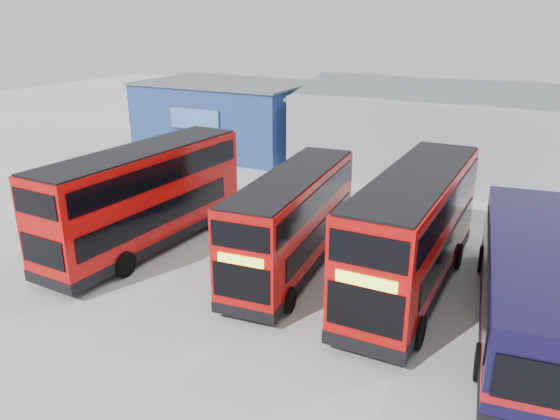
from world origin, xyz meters
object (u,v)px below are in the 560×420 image
object	(u,v)px
single_decker_blue	(528,287)
panel_van	(172,154)
office_block	(227,116)
double_decker_centre	(293,223)
double_decker_right	(413,234)
double_decker_left	(145,200)
maintenance_shed	(551,139)

from	to	relation	value
single_decker_blue	panel_van	size ratio (longest dim) A/B	2.41
office_block	double_decker_centre	size ratio (longest dim) A/B	1.28
office_block	double_decker_right	bearing A→B (deg)	-41.29
double_decker_centre	double_decker_left	bearing A→B (deg)	-177.63
double_decker_left	single_decker_blue	distance (m)	15.30
office_block	double_decker_left	xyz separation A→B (m)	(6.96, -17.42, -0.36)
office_block	double_decker_left	world-z (taller)	office_block
maintenance_shed	double_decker_centre	size ratio (longest dim) A/B	3.19
single_decker_blue	panel_van	world-z (taller)	single_decker_blue
office_block	single_decker_blue	size ratio (longest dim) A/B	1.05
office_block	single_decker_blue	distance (m)	28.06
maintenance_shed	double_decker_centre	world-z (taller)	maintenance_shed
office_block	double_decker_centre	distance (m)	21.39
double_decker_centre	panel_van	size ratio (longest dim) A/B	1.96
double_decker_left	single_decker_blue	bearing A→B (deg)	-176.38
double_decker_centre	panel_van	world-z (taller)	double_decker_centre
double_decker_centre	single_decker_blue	world-z (taller)	double_decker_centre
maintenance_shed	single_decker_blue	xyz separation A→B (m)	(0.23, -19.09, -1.05)
office_block	double_decker_right	distance (m)	24.27
double_decker_centre	office_block	bearing A→B (deg)	123.98
office_block	double_decker_centre	xyz separation A→B (m)	(13.60, -16.49, -0.60)
maintenance_shed	panel_van	size ratio (longest dim) A/B	6.25
double_decker_left	double_decker_right	world-z (taller)	double_decker_right
maintenance_shed	double_decker_right	xyz separation A→B (m)	(-3.77, -18.02, -0.37)
panel_van	single_decker_blue	bearing A→B (deg)	-5.26
panel_van	double_decker_centre	bearing A→B (deg)	-15.97
double_decker_left	double_decker_centre	xyz separation A→B (m)	(6.65, 0.92, -0.24)
double_decker_left	panel_van	distance (m)	12.86
maintenance_shed	double_decker_left	bearing A→B (deg)	-127.76
double_decker_left	double_decker_right	bearing A→B (deg)	-170.56
double_decker_centre	panel_van	distance (m)	16.83
double_decker_right	double_decker_centre	bearing A→B (deg)	-174.05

